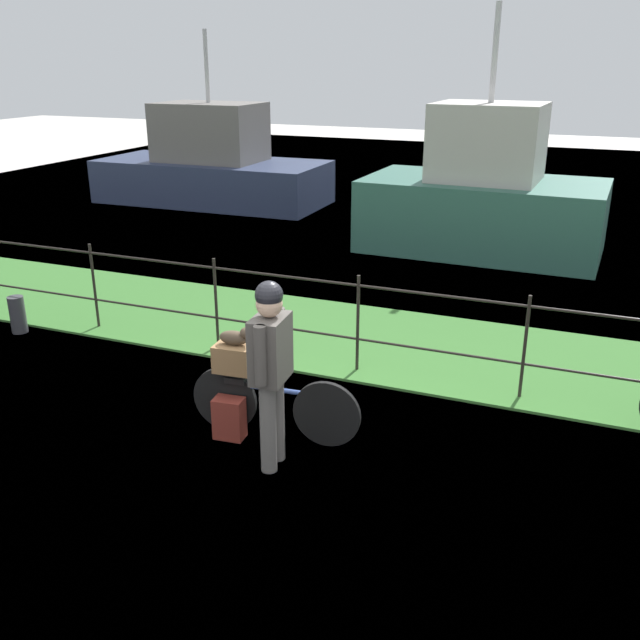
# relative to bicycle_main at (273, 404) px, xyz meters

# --- Properties ---
(ground_plane) EXTENTS (60.00, 60.00, 0.00)m
(ground_plane) POSITION_rel_bicycle_main_xyz_m (0.24, -0.58, -0.34)
(ground_plane) COLOR beige
(grass_strip) EXTENTS (27.00, 2.40, 0.03)m
(grass_strip) POSITION_rel_bicycle_main_xyz_m (0.24, 2.57, -0.32)
(grass_strip) COLOR #38702D
(grass_strip) RESTS_ON ground
(harbor_water) EXTENTS (30.00, 30.00, 0.00)m
(harbor_water) POSITION_rel_bicycle_main_xyz_m (0.24, 9.55, -0.34)
(harbor_water) COLOR #426684
(harbor_water) RESTS_ON ground
(iron_fence) EXTENTS (18.04, 0.04, 1.14)m
(iron_fence) POSITION_rel_bicycle_main_xyz_m (0.24, 1.67, 0.32)
(iron_fence) COLOR #28231E
(iron_fence) RESTS_ON ground
(bicycle_main) EXTENTS (1.64, 0.22, 0.64)m
(bicycle_main) POSITION_rel_bicycle_main_xyz_m (0.00, 0.00, 0.00)
(bicycle_main) COLOR black
(bicycle_main) RESTS_ON ground
(wooden_crate) EXTENTS (0.37, 0.31, 0.26)m
(wooden_crate) POSITION_rel_bicycle_main_xyz_m (-0.36, -0.03, 0.43)
(wooden_crate) COLOR olive
(wooden_crate) RESTS_ON bicycle_main
(terrier_dog) EXTENTS (0.32, 0.16, 0.18)m
(terrier_dog) POSITION_rel_bicycle_main_xyz_m (-0.34, -0.03, 0.63)
(terrier_dog) COLOR #4C3D2D
(terrier_dog) RESTS_ON wooden_crate
(cyclist_person) EXTENTS (0.29, 0.54, 1.68)m
(cyclist_person) POSITION_rel_bicycle_main_xyz_m (0.21, -0.43, 0.67)
(cyclist_person) COLOR slate
(cyclist_person) RESTS_ON ground
(backpack_on_paving) EXTENTS (0.30, 0.21, 0.40)m
(backpack_on_paving) POSITION_rel_bicycle_main_xyz_m (-0.37, -0.17, -0.14)
(backpack_on_paving) COLOR maroon
(backpack_on_paving) RESTS_ON ground
(mooring_bollard) EXTENTS (0.20, 0.20, 0.48)m
(mooring_bollard) POSITION_rel_bicycle_main_xyz_m (-4.22, 1.17, -0.10)
(mooring_bollard) COLOR #38383D
(mooring_bollard) RESTS_ON ground
(moored_boat_near) EXTENTS (4.28, 2.43, 4.21)m
(moored_boat_near) POSITION_rel_bicycle_main_xyz_m (0.56, 7.60, 0.62)
(moored_boat_near) COLOR #336656
(moored_boat_near) RESTS_ON ground
(moored_boat_far) EXTENTS (5.52, 2.39, 3.94)m
(moored_boat_far) POSITION_rel_bicycle_main_xyz_m (-6.31, 9.71, 0.51)
(moored_boat_far) COLOR #2D3856
(moored_boat_far) RESTS_ON ground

